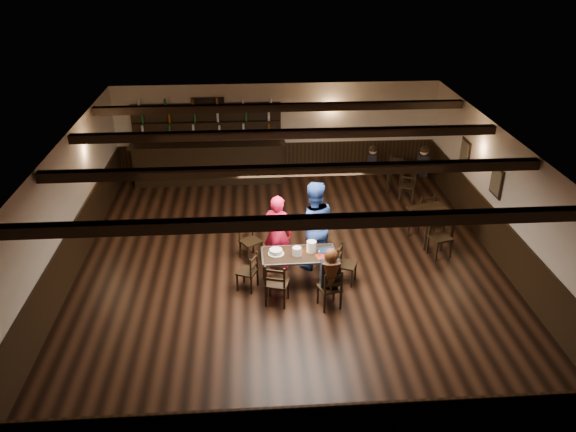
{
  "coord_description": "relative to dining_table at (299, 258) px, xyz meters",
  "views": [
    {
      "loc": [
        -0.76,
        -10.19,
        6.36
      ],
      "look_at": [
        -0.03,
        0.2,
        1.08
      ],
      "focal_mm": 35.0,
      "sensor_mm": 36.0,
      "label": 1
    }
  ],
  "objects": [
    {
      "name": "woman_pink",
      "position": [
        -0.37,
        0.74,
        0.17
      ],
      "size": [
        0.71,
        0.59,
        1.67
      ],
      "primitive_type": "imported",
      "rotation": [
        0.0,
        0.0,
        2.77
      ],
      "color": "red",
      "rests_on": "ground"
    },
    {
      "name": "chair_near_right",
      "position": [
        0.54,
        -0.79,
        -0.18
      ],
      "size": [
        0.48,
        0.46,
        0.83
      ],
      "color": "black",
      "rests_on": "ground"
    },
    {
      "name": "ground",
      "position": [
        -0.11,
        0.8,
        -0.66
      ],
      "size": [
        10.0,
        10.0,
        0.0
      ],
      "primitive_type": "plane",
      "color": "black",
      "rests_on": "ground"
    },
    {
      "name": "pepper_shaker",
      "position": [
        0.39,
        -0.07,
        0.13
      ],
      "size": [
        0.03,
        0.03,
        0.08
      ],
      "primitive_type": "cylinder",
      "color": "#A5A8AD",
      "rests_on": "dining_table"
    },
    {
      "name": "cake",
      "position": [
        -0.44,
        0.03,
        0.13
      ],
      "size": [
        0.32,
        0.32,
        0.1
      ],
      "color": "white",
      "rests_on": "dining_table"
    },
    {
      "name": "chair_end_left",
      "position": [
        -0.95,
        -0.04,
        -0.2
      ],
      "size": [
        0.47,
        0.48,
        0.79
      ],
      "color": "black",
      "rests_on": "ground"
    },
    {
      "name": "room_shell",
      "position": [
        -0.1,
        0.83,
        1.08
      ],
      "size": [
        9.02,
        10.02,
        2.71
      ],
      "color": "beige",
      "rests_on": "ground"
    },
    {
      "name": "bg_patron_right",
      "position": [
        3.76,
        4.49,
        0.2
      ],
      "size": [
        0.26,
        0.4,
        0.79
      ],
      "color": "black",
      "rests_on": "ground"
    },
    {
      "name": "plate_stack_a",
      "position": [
        -0.04,
        -0.04,
        0.17
      ],
      "size": [
        0.18,
        0.18,
        0.17
      ],
      "primitive_type": "cylinder",
      "color": "white",
      "rests_on": "dining_table"
    },
    {
      "name": "chair_far_pushed",
      "position": [
        -0.98,
        1.2,
        -0.16
      ],
      "size": [
        0.54,
        0.54,
        0.86
      ],
      "color": "black",
      "rests_on": "ground"
    },
    {
      "name": "dining_table",
      "position": [
        0.0,
        0.0,
        0.0
      ],
      "size": [
        1.47,
        0.76,
        0.75
      ],
      "color": "black",
      "rests_on": "ground"
    },
    {
      "name": "drink_glass",
      "position": [
        0.26,
        0.12,
        0.15
      ],
      "size": [
        0.08,
        0.08,
        0.12
      ],
      "primitive_type": "cylinder",
      "color": "silver",
      "rests_on": "dining_table"
    },
    {
      "name": "plate_stack_b",
      "position": [
        0.26,
        0.08,
        0.2
      ],
      "size": [
        0.19,
        0.19,
        0.22
      ],
      "primitive_type": "cylinder",
      "color": "white",
      "rests_on": "dining_table"
    },
    {
      "name": "tea_light",
      "position": [
        0.03,
        0.11,
        0.11
      ],
      "size": [
        0.05,
        0.05,
        0.06
      ],
      "color": "#A5A8AD",
      "rests_on": "dining_table"
    },
    {
      "name": "bg_patron_left",
      "position": [
        2.42,
        4.71,
        0.19
      ],
      "size": [
        0.31,
        0.42,
        0.77
      ],
      "color": "black",
      "rests_on": "ground"
    },
    {
      "name": "menu_red",
      "position": [
        0.48,
        -0.12,
        0.09
      ],
      "size": [
        0.34,
        0.27,
        0.0
      ],
      "primitive_type": "cube",
      "rotation": [
        0.0,
        0.0,
        0.19
      ],
      "color": "maroon",
      "rests_on": "dining_table"
    },
    {
      "name": "menu_blue",
      "position": [
        0.57,
        0.11,
        0.09
      ],
      "size": [
        0.36,
        0.29,
        0.0
      ],
      "primitive_type": "cube",
      "rotation": [
        0.0,
        0.0,
        0.22
      ],
      "color": "#0D1F41",
      "rests_on": "dining_table"
    },
    {
      "name": "back_table_b",
      "position": [
        3.2,
        4.48,
        -0.01
      ],
      "size": [
        1.02,
        1.02,
        0.75
      ],
      "color": "black",
      "rests_on": "ground"
    },
    {
      "name": "seated_person",
      "position": [
        0.52,
        -0.74,
        0.18
      ],
      "size": [
        0.34,
        0.52,
        0.84
      ],
      "color": "black",
      "rests_on": "ground"
    },
    {
      "name": "chair_end_right",
      "position": [
        0.91,
        0.12,
        -0.18
      ],
      "size": [
        0.48,
        0.49,
        0.82
      ],
      "color": "black",
      "rests_on": "ground"
    },
    {
      "name": "salt_shaker",
      "position": [
        0.39,
        -0.06,
        0.14
      ],
      "size": [
        0.04,
        0.04,
        0.09
      ],
      "primitive_type": "cylinder",
      "color": "silver",
      "rests_on": "dining_table"
    },
    {
      "name": "chair_near_left",
      "position": [
        -0.48,
        -0.61,
        -0.14
      ],
      "size": [
        0.51,
        0.5,
        0.9
      ],
      "color": "black",
      "rests_on": "ground"
    },
    {
      "name": "back_table_a",
      "position": [
        3.17,
        1.67,
        -0.01
      ],
      "size": [
        1.05,
        1.05,
        0.75
      ],
      "color": "black",
      "rests_on": "ground"
    },
    {
      "name": "man_blue",
      "position": [
        0.35,
        0.76,
        0.31
      ],
      "size": [
        1.0,
        0.81,
        1.94
      ],
      "primitive_type": "imported",
      "rotation": [
        0.0,
        0.0,
        3.23
      ],
      "color": "navy",
      "rests_on": "ground"
    },
    {
      "name": "bar_counter",
      "position": [
        -2.06,
        5.51,
        0.06
      ],
      "size": [
        4.3,
        0.7,
        2.2
      ],
      "color": "black",
      "rests_on": "ground"
    }
  ]
}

